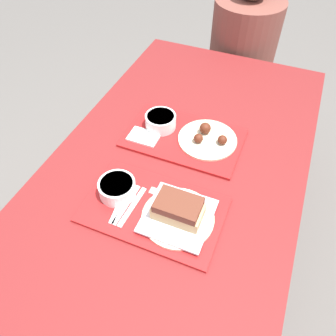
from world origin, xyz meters
The scene contains 15 objects.
ground_plane centered at (0.00, 0.00, 0.00)m, with size 12.00×12.00×0.00m, color #605B56.
picnic_table centered at (0.00, 0.00, 0.66)m, with size 0.92×1.86×0.74m.
picnic_bench_far centered at (0.00, 1.15, 0.37)m, with size 0.88×0.28×0.43m.
tray_near centered at (0.01, -0.14, 0.75)m, with size 0.46×0.28×0.01m.
tray_far centered at (-0.02, 0.22, 0.75)m, with size 0.46×0.28×0.01m.
bowl_coleslaw_near centered at (-0.13, -0.13, 0.79)m, with size 0.12×0.12×0.06m.
brisket_sandwich_plate centered at (0.09, -0.15, 0.79)m, with size 0.23×0.23×0.09m.
plastic_fork_near centered at (-0.08, -0.17, 0.76)m, with size 0.02×0.17×0.00m.
plastic_knife_near centered at (-0.06, -0.17, 0.76)m, with size 0.03×0.17×0.00m.
plastic_spoon_near centered at (-0.10, -0.17, 0.76)m, with size 0.04×0.17×0.00m.
condiment_packet centered at (-0.02, -0.08, 0.76)m, with size 0.04×0.03×0.01m.
bowl_coleslaw_far centered at (-0.13, 0.24, 0.79)m, with size 0.12×0.12×0.06m.
wings_plate_far centered at (0.07, 0.24, 0.77)m, with size 0.23×0.23×0.05m.
napkin_far centered at (-0.17, 0.15, 0.76)m, with size 0.12×0.08×0.01m.
person_seated_across centered at (0.00, 1.15, 0.71)m, with size 0.38×0.38×0.69m.
Camera 1 is at (0.28, -0.69, 1.65)m, focal length 35.00 mm.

